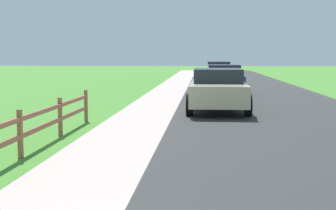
% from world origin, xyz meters
% --- Properties ---
extents(ground_plane, '(120.00, 120.00, 0.00)m').
position_xyz_m(ground_plane, '(0.00, 25.00, 0.00)').
color(ground_plane, '#488730').
extents(road_asphalt, '(7.00, 66.00, 0.01)m').
position_xyz_m(road_asphalt, '(3.50, 27.00, 0.00)').
color(road_asphalt, '#2F2F2F').
rests_on(road_asphalt, ground).
extents(curb_concrete, '(6.00, 66.00, 0.01)m').
position_xyz_m(curb_concrete, '(-3.00, 27.00, 0.00)').
color(curb_concrete, '#C0ABA3').
rests_on(curb_concrete, ground).
extents(grass_verge, '(5.00, 66.00, 0.00)m').
position_xyz_m(grass_verge, '(-4.50, 27.00, 0.01)').
color(grass_verge, '#488730').
rests_on(grass_verge, ground).
extents(parked_suv_beige, '(2.17, 4.82, 1.51)m').
position_xyz_m(parked_suv_beige, '(1.51, 15.34, 0.78)').
color(parked_suv_beige, '#C6B793').
rests_on(parked_suv_beige, ground).
extents(parked_car_blue, '(2.09, 4.91, 1.50)m').
position_xyz_m(parked_car_blue, '(2.02, 22.83, 0.74)').
color(parked_car_blue, navy).
rests_on(parked_car_blue, ground).
extents(parked_car_silver, '(2.05, 4.76, 1.53)m').
position_xyz_m(parked_car_silver, '(2.06, 32.45, 0.77)').
color(parked_car_silver, '#B7BABF').
rests_on(parked_car_silver, ground).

